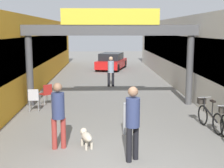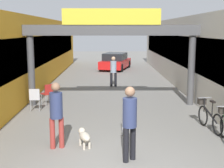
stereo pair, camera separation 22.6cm
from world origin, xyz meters
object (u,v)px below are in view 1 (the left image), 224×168
object	(u,v)px
pedestrian_companion	(133,118)
cafe_chair_red_farther	(47,92)
parked_car_red	(112,61)
bollard_post_metal	(124,118)
dog_on_leash	(86,136)
bicycle_black_second	(208,115)
pedestrian_carrying_crate	(111,69)
cafe_chair_aluminium_nearer	(34,98)
pedestrian_with_dog	(58,111)

from	to	relation	value
pedestrian_companion	cafe_chair_red_farther	xyz separation A→B (m)	(-3.08, 5.80, -0.52)
parked_car_red	bollard_post_metal	bearing A→B (deg)	-90.30
dog_on_leash	bicycle_black_second	world-z (taller)	bicycle_black_second
pedestrian_carrying_crate	cafe_chair_aluminium_nearer	xyz separation A→B (m)	(-3.14, -5.33, -0.42)
bollard_post_metal	cafe_chair_red_farther	distance (m)	4.94
cafe_chair_aluminium_nearer	cafe_chair_red_farther	size ratio (longest dim) A/B	1.00
cafe_chair_aluminium_nearer	parked_car_red	bearing A→B (deg)	75.36
bollard_post_metal	cafe_chair_red_farther	world-z (taller)	bollard_post_metal
pedestrian_carrying_crate	bicycle_black_second	bearing A→B (deg)	-69.17
pedestrian_with_dog	cafe_chair_red_farther	xyz separation A→B (m)	(-1.19, 4.95, -0.49)
cafe_chair_red_farther	pedestrian_carrying_crate	bearing A→B (deg)	56.75
pedestrian_carrying_crate	parked_car_red	bearing A→B (deg)	88.03
bollard_post_metal	cafe_chair_red_farther	size ratio (longest dim) A/B	1.14
pedestrian_companion	pedestrian_carrying_crate	xyz separation A→B (m)	(-0.24, 10.12, -0.10)
cafe_chair_aluminium_nearer	parked_car_red	distance (m)	13.48
pedestrian_companion	dog_on_leash	world-z (taller)	pedestrian_companion
bicycle_black_second	cafe_chair_aluminium_nearer	distance (m)	6.51
pedestrian_with_dog	parked_car_red	xyz separation A→B (m)	(1.91, 16.98, -0.39)
bicycle_black_second	parked_car_red	xyz separation A→B (m)	(-2.66, 15.40, 0.21)
dog_on_leash	cafe_chair_aluminium_nearer	bearing A→B (deg)	120.01
bicycle_black_second	cafe_chair_red_farther	bearing A→B (deg)	149.66
bicycle_black_second	parked_car_red	world-z (taller)	parked_car_red
pedestrian_with_dog	dog_on_leash	size ratio (longest dim) A/B	2.66
parked_car_red	bicycle_black_second	bearing A→B (deg)	-80.19
pedestrian_companion	parked_car_red	world-z (taller)	pedestrian_companion
bollard_post_metal	parked_car_red	xyz separation A→B (m)	(0.08, 15.94, 0.13)
cafe_chair_red_farther	dog_on_leash	bearing A→B (deg)	-68.52
pedestrian_companion	bollard_post_metal	bearing A→B (deg)	91.90
pedestrian_with_dog	cafe_chair_aluminium_nearer	distance (m)	4.24
bollard_post_metal	cafe_chair_aluminium_nearer	bearing A→B (deg)	138.90
cafe_chair_red_farther	cafe_chair_aluminium_nearer	bearing A→B (deg)	-106.95
pedestrian_companion	bicycle_black_second	xyz separation A→B (m)	(2.68, 2.43, -0.62)
pedestrian_with_dog	pedestrian_carrying_crate	size ratio (longest dim) A/B	1.06
pedestrian_carrying_crate	bollard_post_metal	size ratio (longest dim) A/B	1.66
dog_on_leash	bicycle_black_second	xyz separation A→B (m)	(3.85, 1.48, 0.14)
pedestrian_with_dog	bollard_post_metal	bearing A→B (deg)	29.74
dog_on_leash	parked_car_red	size ratio (longest dim) A/B	0.16
pedestrian_carrying_crate	bicycle_black_second	size ratio (longest dim) A/B	1.00
cafe_chair_aluminium_nearer	dog_on_leash	bearing A→B (deg)	-59.99
pedestrian_companion	cafe_chair_aluminium_nearer	xyz separation A→B (m)	(-3.39, 4.79, -0.52)
pedestrian_carrying_crate	bollard_post_metal	xyz separation A→B (m)	(0.18, -8.23, -0.45)
cafe_chair_aluminium_nearer	cafe_chair_red_farther	distance (m)	1.06
bicycle_black_second	cafe_chair_red_farther	distance (m)	6.68
pedestrian_with_dog	bicycle_black_second	xyz separation A→B (m)	(4.57, 1.58, -0.60)
bicycle_black_second	bollard_post_metal	world-z (taller)	bollard_post_metal
dog_on_leash	bicycle_black_second	distance (m)	4.13
bollard_post_metal	pedestrian_companion	bearing A→B (deg)	-88.10
pedestrian_with_dog	cafe_chair_aluminium_nearer	world-z (taller)	pedestrian_with_dog
pedestrian_carrying_crate	parked_car_red	distance (m)	7.72
dog_on_leash	parked_car_red	bearing A→B (deg)	85.97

